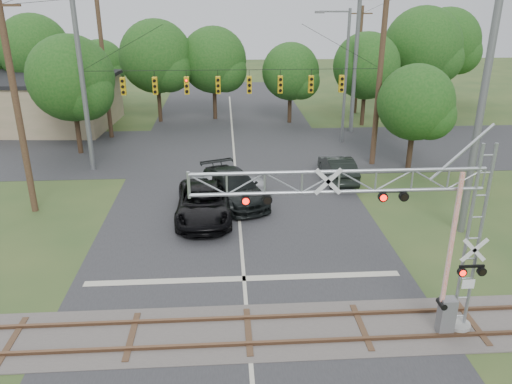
{
  "coord_description": "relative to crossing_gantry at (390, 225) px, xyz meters",
  "views": [
    {
      "loc": [
        -0.66,
        -12.29,
        10.94
      ],
      "look_at": [
        0.63,
        7.5,
        3.07
      ],
      "focal_mm": 35.0,
      "sensor_mm": 36.0,
      "label": 1
    }
  ],
  "objects": [
    {
      "name": "suv_dark",
      "position": [
        1.89,
        15.3,
        -3.39
      ],
      "size": [
        1.73,
        4.73,
        1.55
      ],
      "primitive_type": "imported",
      "rotation": [
        0.0,
        0.0,
        3.16
      ],
      "color": "black",
      "rests_on": "ground"
    },
    {
      "name": "ground",
      "position": [
        -4.5,
        -1.64,
        -4.16
      ],
      "size": [
        160.0,
        160.0,
        0.0
      ],
      "primitive_type": "plane",
      "color": "#2D4821",
      "rests_on": "ground"
    },
    {
      "name": "road_cross",
      "position": [
        -4.5,
        22.36,
        -4.15
      ],
      "size": [
        90.0,
        12.0,
        0.02
      ],
      "primitive_type": "cube",
      "color": "#2B2B2E",
      "rests_on": "ground"
    },
    {
      "name": "crossing_gantry",
      "position": [
        0.0,
        0.0,
        0.0
      ],
      "size": [
        9.58,
        0.87,
        6.77
      ],
      "color": "gray",
      "rests_on": "ground"
    },
    {
      "name": "car_dark",
      "position": [
        -4.7,
        12.24,
        -3.31
      ],
      "size": [
        4.34,
        6.32,
        1.7
      ],
      "primitive_type": "imported",
      "rotation": [
        0.0,
        0.0,
        0.37
      ],
      "color": "black",
      "rests_on": "ground"
    },
    {
      "name": "pickup_black",
      "position": [
        -6.32,
        10.12,
        -3.32
      ],
      "size": [
        2.91,
        6.11,
        1.68
      ],
      "primitive_type": "imported",
      "rotation": [
        0.0,
        0.0,
        0.02
      ],
      "color": "black",
      "rests_on": "ground"
    },
    {
      "name": "road_main",
      "position": [
        -4.5,
        8.36,
        -4.15
      ],
      "size": [
        14.0,
        90.0,
        0.02
      ],
      "primitive_type": "cube",
      "color": "#2B2B2E",
      "rests_on": "ground"
    },
    {
      "name": "streetlight",
      "position": [
        3.94,
        23.98,
        1.44
      ],
      "size": [
        2.67,
        0.28,
        10.02
      ],
      "color": "slate",
      "rests_on": "ground"
    },
    {
      "name": "traffic_signal_span",
      "position": [
        -3.64,
        18.36,
        1.54
      ],
      "size": [
        19.34,
        0.36,
        11.5
      ],
      "color": "slate",
      "rests_on": "ground"
    },
    {
      "name": "railroad_track",
      "position": [
        -4.5,
        0.36,
        -4.13
      ],
      "size": [
        90.0,
        3.2,
        0.17
      ],
      "color": "#4B4541",
      "rests_on": "ground"
    },
    {
      "name": "sedan_silver",
      "position": [
        -4.92,
        13.4,
        -3.44
      ],
      "size": [
        4.25,
        1.78,
        1.44
      ],
      "primitive_type": "imported",
      "rotation": [
        0.0,
        0.0,
        1.59
      ],
      "color": "silver",
      "rests_on": "ground"
    },
    {
      "name": "treeline",
      "position": [
        -5.06,
        32.82,
        1.63
      ],
      "size": [
        54.28,
        27.65,
        10.07
      ],
      "color": "#342417",
      "rests_on": "ground"
    },
    {
      "name": "commercial_building",
      "position": [
        -24.31,
        30.83,
        -1.98
      ],
      "size": [
        19.29,
        10.88,
        4.36
      ],
      "rotation": [
        0.0,
        0.0,
        -0.07
      ],
      "color": "#8D845E",
      "rests_on": "ground"
    },
    {
      "name": "utility_poles",
      "position": [
        -2.33,
        20.84,
        1.95
      ],
      "size": [
        25.32,
        26.92,
        13.47
      ],
      "color": "#42281E",
      "rests_on": "ground"
    }
  ]
}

